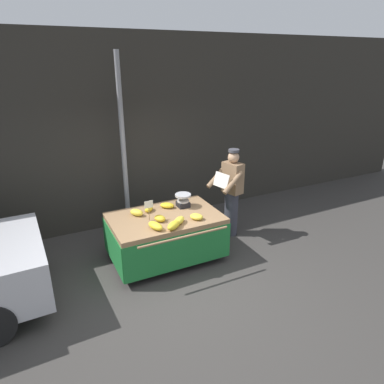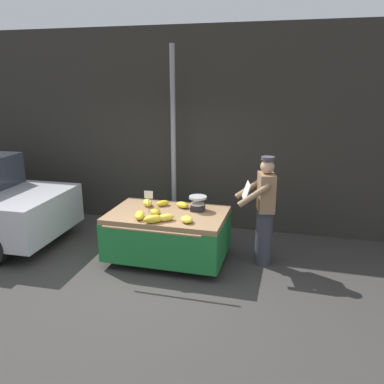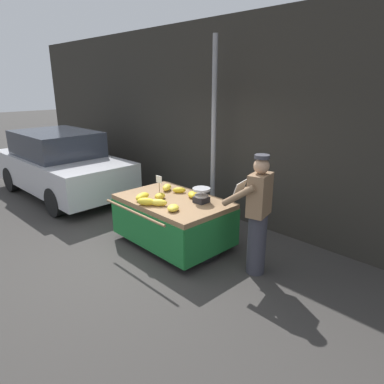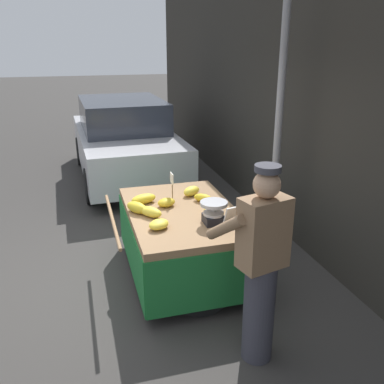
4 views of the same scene
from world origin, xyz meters
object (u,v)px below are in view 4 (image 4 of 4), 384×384
(banana_bunch_6, at_px, (159,224))
(banana_bunch_7, at_px, (203,198))
(banana_bunch_5, at_px, (144,199))
(banana_bunch_4, at_px, (151,212))
(parked_car, at_px, (124,140))
(banana_cart, at_px, (182,227))
(price_sign, at_px, (172,181))
(banana_bunch_0, at_px, (137,208))
(banana_bunch_3, at_px, (212,208))
(vendor_person, at_px, (260,266))
(banana_bunch_1, at_px, (166,202))
(banana_bunch_2, at_px, (191,191))
(weighing_scale, at_px, (214,213))
(street_pole, at_px, (279,119))

(banana_bunch_6, xyz_separation_m, banana_bunch_7, (-0.59, 0.64, 0.00))
(banana_bunch_5, height_order, banana_bunch_7, banana_bunch_5)
(banana_bunch_4, bearing_deg, parked_car, 176.83)
(banana_cart, bearing_deg, price_sign, -171.23)
(banana_bunch_0, relative_size, banana_bunch_6, 1.28)
(banana_bunch_6, bearing_deg, banana_bunch_3, 111.50)
(vendor_person, bearing_deg, banana_bunch_0, -153.60)
(price_sign, relative_size, banana_bunch_1, 1.65)
(banana_bunch_2, distance_m, banana_bunch_4, 0.78)
(banana_bunch_7, bearing_deg, price_sign, -108.55)
(banana_bunch_6, relative_size, parked_car, 0.06)
(banana_bunch_1, distance_m, banana_bunch_5, 0.28)
(banana_bunch_6, bearing_deg, banana_bunch_4, -176.40)
(banana_bunch_4, distance_m, banana_bunch_7, 0.71)
(banana_bunch_2, bearing_deg, banana_bunch_1, -53.95)
(price_sign, bearing_deg, banana_cart, 8.77)
(banana_bunch_3, distance_m, banana_bunch_4, 0.66)
(banana_bunch_0, bearing_deg, vendor_person, 26.40)
(banana_bunch_1, relative_size, banana_bunch_6, 0.93)
(banana_bunch_3, xyz_separation_m, parked_car, (-4.05, -0.44, -0.10))
(banana_bunch_3, distance_m, banana_bunch_5, 0.82)
(banana_cart, relative_size, banana_bunch_3, 7.34)
(vendor_person, bearing_deg, banana_bunch_5, -160.17)
(weighing_scale, distance_m, banana_bunch_0, 0.86)
(weighing_scale, xyz_separation_m, banana_bunch_2, (-0.85, 0.01, -0.06))
(weighing_scale, distance_m, banana_bunch_1, 0.69)
(street_pole, relative_size, parked_car, 0.86)
(weighing_scale, distance_m, banana_bunch_6, 0.57)
(vendor_person, bearing_deg, banana_cart, -169.74)
(banana_bunch_2, xyz_separation_m, banana_bunch_7, (0.24, 0.07, -0.01))
(price_sign, relative_size, banana_bunch_0, 1.20)
(weighing_scale, distance_m, banana_bunch_5, 0.95)
(banana_bunch_0, bearing_deg, parked_car, 174.88)
(banana_bunch_3, xyz_separation_m, banana_bunch_7, (-0.34, 0.00, 0.00))
(banana_bunch_5, relative_size, banana_bunch_6, 1.35)
(banana_bunch_5, bearing_deg, banana_bunch_7, 78.65)
(parked_car, bearing_deg, weighing_scale, 4.82)
(weighing_scale, height_order, banana_bunch_4, weighing_scale)
(banana_bunch_6, relative_size, vendor_person, 0.13)
(price_sign, relative_size, banana_bunch_5, 1.13)
(banana_bunch_6, bearing_deg, banana_bunch_0, -162.90)
(banana_bunch_4, distance_m, banana_bunch_5, 0.40)
(banana_bunch_0, bearing_deg, street_pole, 97.52)
(banana_bunch_2, xyz_separation_m, banana_bunch_5, (0.11, -0.60, -0.00))
(banana_bunch_0, height_order, banana_bunch_3, banana_bunch_0)
(banana_bunch_0, xyz_separation_m, vendor_person, (1.52, 0.76, 0.01))
(banana_bunch_3, relative_size, banana_bunch_6, 1.13)
(weighing_scale, xyz_separation_m, banana_bunch_7, (-0.61, 0.08, -0.07))
(banana_bunch_4, height_order, vendor_person, vendor_person)
(price_sign, height_order, banana_bunch_5, price_sign)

